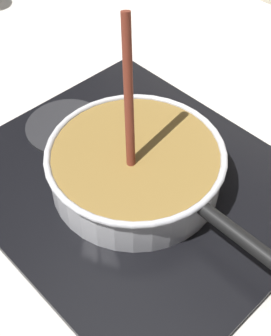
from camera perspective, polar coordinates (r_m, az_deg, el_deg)
ground at (r=0.87m, az=-10.86°, el=-1.28°), size 2.40×1.60×0.04m
hob_plate at (r=0.81m, az=0.00°, el=-1.95°), size 0.56×0.48×0.01m
burner_ring at (r=0.81m, az=0.00°, el=-1.49°), size 0.19×0.19×0.01m
spare_burner at (r=0.91m, az=-8.27°, el=4.99°), size 0.15×0.15×0.01m
cooking_pan at (r=0.78m, az=0.07°, el=0.21°), size 0.45×0.29×0.30m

